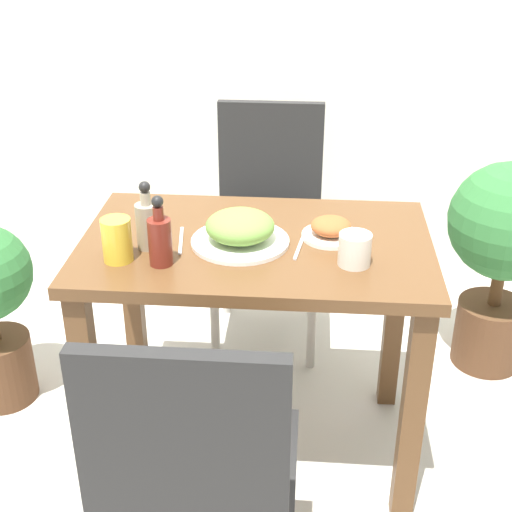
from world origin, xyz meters
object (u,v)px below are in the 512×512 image
object	(u,v)px
chair_near	(196,476)
drink_cup	(355,249)
chair_far	(268,211)
food_plate	(240,230)
potted_plant_right	(505,243)
sauce_bottle	(160,239)
condiment_bottle	(147,223)
juice_glass	(117,240)
side_plate	(331,229)

from	to	relation	value
chair_near	drink_cup	xyz separation A→B (m)	(0.34, 0.56, 0.26)
chair_far	chair_near	bearing A→B (deg)	-92.58
food_plate	potted_plant_right	size ratio (longest dim) A/B	0.34
sauce_bottle	condiment_bottle	size ratio (longest dim) A/B	1.00
chair_far	juice_glass	bearing A→B (deg)	-112.13
chair_far	food_plate	distance (m)	0.77
juice_glass	sauce_bottle	distance (m)	0.12
juice_glass	potted_plant_right	xyz separation A→B (m)	(1.19, 0.67, -0.30)
juice_glass	condiment_bottle	distance (m)	0.10
juice_glass	sauce_bottle	world-z (taller)	sauce_bottle
chair_near	food_plate	size ratio (longest dim) A/B	3.35
chair_near	condiment_bottle	bearing A→B (deg)	-70.54
drink_cup	juice_glass	world-z (taller)	juice_glass
chair_far	side_plate	distance (m)	0.74
potted_plant_right	drink_cup	bearing A→B (deg)	-131.35
drink_cup	juice_glass	xyz separation A→B (m)	(-0.62, -0.03, 0.02)
drink_cup	condiment_bottle	distance (m)	0.56
food_plate	sauce_bottle	bearing A→B (deg)	-144.89
food_plate	condiment_bottle	size ratio (longest dim) A/B	1.41
chair_far	sauce_bottle	distance (m)	0.93
drink_cup	condiment_bottle	world-z (taller)	condiment_bottle
chair_far	condiment_bottle	size ratio (longest dim) A/B	4.73
food_plate	chair_near	bearing A→B (deg)	-92.58
drink_cup	condiment_bottle	bearing A→B (deg)	174.43
juice_glass	chair_near	bearing A→B (deg)	-62.28
food_plate	juice_glass	xyz separation A→B (m)	(-0.31, -0.12, 0.02)
side_plate	juice_glass	distance (m)	0.59
drink_cup	condiment_bottle	size ratio (longest dim) A/B	0.45
chair_far	sauce_bottle	size ratio (longest dim) A/B	4.73
chair_far	potted_plant_right	world-z (taller)	chair_far
chair_near	food_plate	distance (m)	0.71
drink_cup	juice_glass	size ratio (longest dim) A/B	0.73
potted_plant_right	condiment_bottle	bearing A→B (deg)	-152.23
chair_far	drink_cup	size ratio (longest dim) A/B	10.54
chair_near	side_plate	world-z (taller)	chair_near
side_plate	potted_plant_right	distance (m)	0.84
drink_cup	food_plate	bearing A→B (deg)	162.48
chair_near	juice_glass	world-z (taller)	chair_near
side_plate	condiment_bottle	bearing A→B (deg)	-168.69
side_plate	drink_cup	size ratio (longest dim) A/B	1.88
chair_far	sauce_bottle	xyz separation A→B (m)	(-0.23, -0.86, 0.29)
condiment_bottle	juice_glass	bearing A→B (deg)	-128.43
sauce_bottle	potted_plant_right	xyz separation A→B (m)	(1.07, 0.69, -0.31)
sauce_bottle	food_plate	bearing A→B (deg)	35.11
food_plate	sauce_bottle	xyz separation A→B (m)	(-0.19, -0.14, 0.03)
chair_near	condiment_bottle	world-z (taller)	condiment_bottle
chair_near	food_plate	bearing A→B (deg)	-92.58
sauce_bottle	potted_plant_right	size ratio (longest dim) A/B	0.24
food_plate	juice_glass	world-z (taller)	juice_glass
condiment_bottle	food_plate	bearing A→B (deg)	9.91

